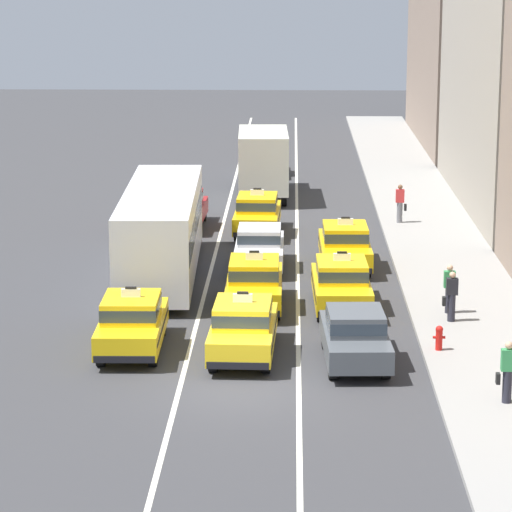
{
  "coord_description": "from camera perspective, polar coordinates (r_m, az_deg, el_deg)",
  "views": [
    {
      "loc": [
        1.4,
        -33.0,
        11.3
      ],
      "look_at": [
        0.16,
        10.29,
        1.3
      ],
      "focal_mm": 91.17,
      "sensor_mm": 36.0,
      "label": 1
    }
  ],
  "objects": [
    {
      "name": "pedestrian_mid_block",
      "position": [
        41.01,
        8.57,
        -1.77
      ],
      "size": [
        0.47,
        0.24,
        1.59
      ],
      "color": "#23232D",
      "rests_on": "sidewalk_curb"
    },
    {
      "name": "taxi_center_second",
      "position": [
        42.6,
        -0.07,
        -1.16
      ],
      "size": [
        1.84,
        4.57,
        1.96
      ],
      "color": "black",
      "rests_on": "ground"
    },
    {
      "name": "taxi_right_third",
      "position": [
        48.21,
        3.92,
        0.49
      ],
      "size": [
        1.89,
        4.59,
        1.96
      ],
      "color": "black",
      "rests_on": "ground"
    },
    {
      "name": "ground_plane",
      "position": [
        34.91,
        -0.75,
        -5.89
      ],
      "size": [
        160.0,
        160.0,
        0.0
      ],
      "primitive_type": "plane",
      "color": "#353538"
    },
    {
      "name": "fire_hydrant",
      "position": [
        38.09,
        8.04,
        -3.53
      ],
      "size": [
        0.36,
        0.22,
        0.73
      ],
      "color": "red",
      "rests_on": "sidewalk_curb"
    },
    {
      "name": "sedan_center_third",
      "position": [
        48.06,
        0.15,
        0.44
      ],
      "size": [
        1.76,
        4.3,
        1.58
      ],
      "color": "black",
      "rests_on": "ground"
    },
    {
      "name": "sedan_left_third",
      "position": [
        55.45,
        -3.22,
        2.12
      ],
      "size": [
        1.87,
        4.34,
        1.58
      ],
      "color": "black",
      "rests_on": "ground"
    },
    {
      "name": "pedestrian_near_crosswalk",
      "position": [
        56.02,
        6.34,
        2.3
      ],
      "size": [
        0.47,
        0.24,
        1.65
      ],
      "color": "slate",
      "rests_on": "sidewalk_curb"
    },
    {
      "name": "bus_left_second",
      "position": [
        46.61,
        -4.18,
        1.23
      ],
      "size": [
        2.86,
        11.27,
        3.22
      ],
      "color": "black",
      "rests_on": "ground"
    },
    {
      "name": "taxi_center_fourth",
      "position": [
        54.07,
        0.06,
        1.89
      ],
      "size": [
        1.94,
        4.61,
        1.96
      ],
      "color": "black",
      "rests_on": "ground"
    },
    {
      "name": "sedan_center_sixth",
      "position": [
        69.13,
        0.38,
        4.31
      ],
      "size": [
        1.84,
        4.33,
        1.58
      ],
      "color": "black",
      "rests_on": "ground"
    },
    {
      "name": "sidewalk_curb",
      "position": [
        49.64,
        8.31,
        -0.21
      ],
      "size": [
        4.0,
        90.0,
        0.15
      ],
      "primitive_type": "cube",
      "color": "gray",
      "rests_on": "ground"
    },
    {
      "name": "lane_stripe_center_right",
      "position": [
        54.19,
        1.81,
        0.96
      ],
      "size": [
        0.14,
        80.0,
        0.01
      ],
      "primitive_type": "cube",
      "color": "silver",
      "rests_on": "ground"
    },
    {
      "name": "taxi_left_nearest",
      "position": [
        38.21,
        -5.47,
        -2.89
      ],
      "size": [
        1.9,
        4.59,
        1.96
      ],
      "color": "black",
      "rests_on": "ground"
    },
    {
      "name": "lane_stripe_left_center",
      "position": [
        54.27,
        -1.57,
        0.99
      ],
      "size": [
        0.14,
        80.0,
        0.01
      ],
      "primitive_type": "cube",
      "color": "silver",
      "rests_on": "ground"
    },
    {
      "name": "pedestrian_by_storefront",
      "position": [
        41.96,
        8.48,
        -1.42
      ],
      "size": [
        0.36,
        0.24,
        1.58
      ],
      "color": "#23232D",
      "rests_on": "sidewalk_curb"
    },
    {
      "name": "sedan_right_nearest",
      "position": [
        36.95,
        4.37,
        -3.47
      ],
      "size": [
        1.94,
        4.37,
        1.58
      ],
      "color": "black",
      "rests_on": "ground"
    },
    {
      "name": "box_truck_center_fifth",
      "position": [
        62.34,
        0.32,
        4.22
      ],
      "size": [
        2.46,
        7.02,
        3.27
      ],
      "color": "black",
      "rests_on": "ground"
    },
    {
      "name": "taxi_right_second",
      "position": [
        42.58,
        3.77,
        -1.19
      ],
      "size": [
        1.92,
        4.6,
        1.96
      ],
      "color": "black",
      "rests_on": "ground"
    },
    {
      "name": "pedestrian_trailing",
      "position": [
        33.85,
        10.96,
        -5.02
      ],
      "size": [
        0.47,
        0.24,
        1.63
      ],
      "color": "#23232D",
      "rests_on": "sidewalk_curb"
    },
    {
      "name": "taxi_center_nearest",
      "position": [
        37.48,
        -0.57,
        -3.14
      ],
      "size": [
        1.94,
        4.61,
        1.96
      ],
      "color": "black",
      "rests_on": "ground"
    }
  ]
}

